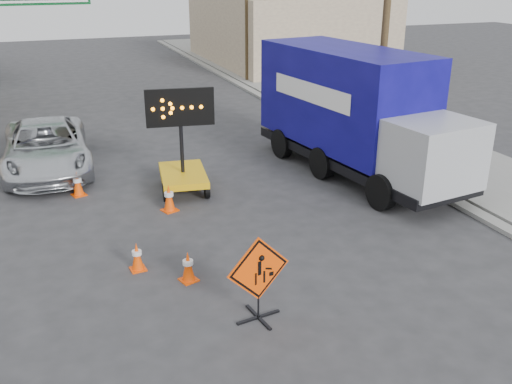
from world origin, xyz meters
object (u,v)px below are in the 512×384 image
box_truck (355,119)px  pickup_truck (46,147)px  arrow_board (183,169)px  construction_sign (258,277)px

box_truck → pickup_truck: bearing=150.2°
arrow_board → pickup_truck: arrow_board is taller
construction_sign → box_truck: size_ratio=0.20×
construction_sign → arrow_board: bearing=79.2°
arrow_board → box_truck: bearing=4.2°
construction_sign → pickup_truck: construction_sign is taller
arrow_board → box_truck: 5.72m
pickup_truck → box_truck: box_truck is taller
arrow_board → box_truck: box_truck is taller
construction_sign → pickup_truck: bearing=99.7°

